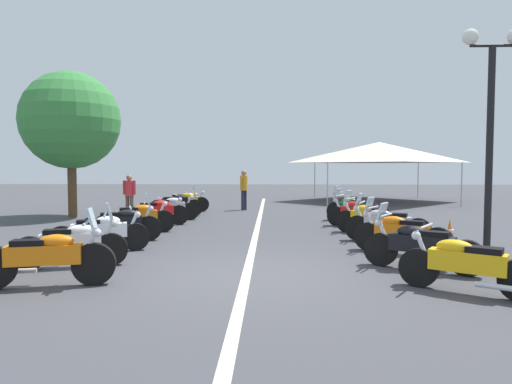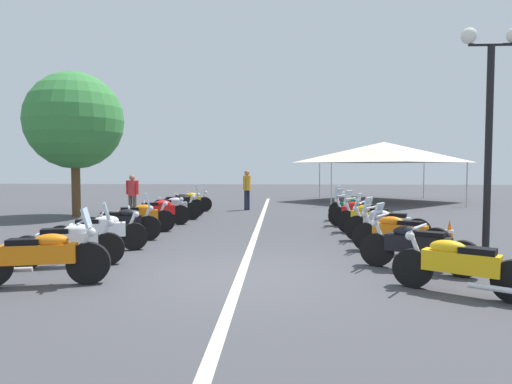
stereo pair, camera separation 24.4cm
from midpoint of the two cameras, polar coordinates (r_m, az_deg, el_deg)
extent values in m
plane|color=#424247|center=(7.88, -2.13, -10.53)|extent=(80.00, 80.00, 0.00)
cube|color=beige|center=(13.36, -0.43, -4.82)|extent=(26.09, 0.16, 0.01)
cylinder|color=black|center=(7.68, -20.73, -8.54)|extent=(0.29, 0.69, 0.67)
cube|color=orange|center=(7.79, -26.10, -7.14)|extent=(0.53, 1.14, 0.30)
ellipsoid|color=orange|center=(7.72, -24.84, -5.70)|extent=(0.37, 0.57, 0.22)
cube|color=black|center=(7.82, -27.70, -5.80)|extent=(0.36, 0.53, 0.12)
cylinder|color=silver|center=(7.63, -21.23, -6.33)|extent=(0.14, 0.30, 0.58)
cylinder|color=silver|center=(7.59, -21.58, -3.64)|extent=(0.61, 0.18, 0.04)
sphere|color=silver|center=(7.59, -20.43, -4.84)|extent=(0.14, 0.14, 0.14)
cylinder|color=silver|center=(8.14, -28.75, -8.79)|extent=(0.21, 0.55, 0.08)
cube|color=silver|center=(7.57, -20.99, -3.11)|extent=(0.38, 0.20, 0.32)
cylinder|color=black|center=(9.06, -18.64, -6.90)|extent=(0.32, 0.63, 0.61)
cylinder|color=black|center=(9.23, -27.53, -6.92)|extent=(0.32, 0.63, 0.61)
cube|color=white|center=(9.08, -23.15, -5.81)|extent=(0.60, 1.11, 0.30)
ellipsoid|color=white|center=(9.04, -22.05, -4.55)|extent=(0.41, 0.58, 0.22)
cube|color=black|center=(9.09, -24.56, -4.69)|extent=(0.40, 0.54, 0.12)
cylinder|color=silver|center=(9.01, -19.06, -5.03)|extent=(0.16, 0.30, 0.58)
cylinder|color=silver|center=(8.97, -19.36, -2.76)|extent=(0.60, 0.23, 0.04)
sphere|color=silver|center=(8.98, -18.38, -3.76)|extent=(0.14, 0.14, 0.14)
cylinder|color=silver|center=(9.37, -25.59, -7.29)|extent=(0.25, 0.55, 0.08)
cube|color=silver|center=(8.96, -18.85, -2.30)|extent=(0.38, 0.23, 0.32)
cylinder|color=black|center=(10.47, -15.69, -5.50)|extent=(0.34, 0.62, 0.61)
cylinder|color=black|center=(10.52, -24.04, -5.62)|extent=(0.34, 0.62, 0.61)
cube|color=white|center=(10.44, -19.90, -4.60)|extent=(0.66, 1.18, 0.30)
ellipsoid|color=white|center=(10.42, -18.93, -3.49)|extent=(0.42, 0.58, 0.22)
cube|color=black|center=(10.43, -21.13, -3.64)|extent=(0.41, 0.54, 0.12)
cylinder|color=silver|center=(10.43, -16.05, -3.88)|extent=(0.16, 0.30, 0.58)
cylinder|color=silver|center=(10.39, -16.30, -1.91)|extent=(0.60, 0.25, 0.04)
sphere|color=silver|center=(10.41, -15.46, -2.77)|extent=(0.14, 0.14, 0.14)
cylinder|color=silver|center=(10.69, -22.30, -5.95)|extent=(0.26, 0.54, 0.08)
cylinder|color=black|center=(11.75, -14.01, -4.49)|extent=(0.31, 0.64, 0.63)
cylinder|color=black|center=(11.84, -20.80, -4.55)|extent=(0.31, 0.64, 0.63)
cube|color=black|center=(11.75, -17.43, -3.66)|extent=(0.56, 1.10, 0.30)
ellipsoid|color=black|center=(11.72, -16.57, -2.68)|extent=(0.39, 0.57, 0.22)
cube|color=black|center=(11.75, -18.52, -2.79)|extent=(0.38, 0.53, 0.12)
cylinder|color=silver|center=(11.72, -14.32, -3.04)|extent=(0.15, 0.30, 0.58)
cylinder|color=silver|center=(11.68, -14.55, -1.29)|extent=(0.61, 0.21, 0.04)
sphere|color=silver|center=(11.70, -13.80, -2.06)|extent=(0.14, 0.14, 0.14)
cylinder|color=silver|center=(12.00, -19.36, -4.87)|extent=(0.23, 0.55, 0.08)
cube|color=silver|center=(11.68, -14.16, -0.94)|extent=(0.38, 0.22, 0.32)
cylinder|color=black|center=(13.17, -12.21, -3.64)|extent=(0.36, 0.64, 0.63)
cylinder|color=black|center=(13.06, -18.57, -3.79)|extent=(0.36, 0.64, 0.63)
cube|color=orange|center=(13.07, -15.39, -2.94)|extent=(0.67, 1.13, 0.30)
ellipsoid|color=orange|center=(13.07, -14.62, -2.05)|extent=(0.43, 0.58, 0.22)
cube|color=black|center=(13.04, -16.37, -2.18)|extent=(0.42, 0.54, 0.12)
cylinder|color=silver|center=(13.13, -12.49, -2.35)|extent=(0.17, 0.29, 0.58)
cylinder|color=silver|center=(13.10, -12.68, -0.78)|extent=(0.59, 0.27, 0.04)
sphere|color=silver|center=(13.13, -12.02, -1.47)|extent=(0.14, 0.14, 0.14)
cylinder|color=silver|center=(13.26, -17.32, -4.08)|extent=(0.28, 0.54, 0.08)
cylinder|color=black|center=(14.71, -10.27, -2.89)|extent=(0.38, 0.64, 0.64)
cylinder|color=black|center=(14.51, -15.96, -3.05)|extent=(0.38, 0.64, 0.64)
cube|color=red|center=(14.57, -13.11, -2.27)|extent=(0.69, 1.13, 0.30)
ellipsoid|color=red|center=(14.58, -12.42, -1.47)|extent=(0.44, 0.58, 0.22)
cube|color=black|center=(14.53, -13.98, -1.58)|extent=(0.43, 0.54, 0.12)
cylinder|color=silver|center=(14.67, -10.51, -1.73)|extent=(0.18, 0.29, 0.58)
cylinder|color=silver|center=(14.63, -10.68, -0.33)|extent=(0.59, 0.28, 0.04)
sphere|color=silver|center=(14.67, -10.10, -0.94)|extent=(0.14, 0.14, 0.14)
cylinder|color=silver|center=(14.73, -14.88, -3.31)|extent=(0.29, 0.54, 0.08)
cylinder|color=black|center=(15.99, -8.80, -2.42)|extent=(0.34, 0.63, 0.62)
cylinder|color=black|center=(15.83, -14.27, -2.54)|extent=(0.34, 0.63, 0.62)
cube|color=silver|center=(15.88, -11.53, -1.84)|extent=(0.65, 1.18, 0.30)
ellipsoid|color=silver|center=(15.88, -10.89, -1.11)|extent=(0.42, 0.58, 0.22)
cube|color=black|center=(15.84, -12.33, -1.21)|extent=(0.41, 0.54, 0.12)
cylinder|color=silver|center=(15.96, -9.03, -1.36)|extent=(0.16, 0.30, 0.58)
cylinder|color=silver|center=(15.93, -9.18, -0.07)|extent=(0.60, 0.25, 0.04)
sphere|color=silver|center=(15.96, -8.64, -0.63)|extent=(0.14, 0.14, 0.14)
cylinder|color=silver|center=(16.04, -13.21, -2.79)|extent=(0.26, 0.54, 0.08)
cylinder|color=black|center=(17.29, -8.22, -1.98)|extent=(0.30, 0.64, 0.63)
cylinder|color=black|center=(17.22, -12.82, -2.05)|extent=(0.30, 0.64, 0.63)
cube|color=black|center=(17.22, -10.52, -1.42)|extent=(0.55, 1.09, 0.30)
ellipsoid|color=black|center=(17.22, -9.93, -0.74)|extent=(0.39, 0.57, 0.22)
cube|color=black|center=(17.20, -11.26, -0.83)|extent=(0.38, 0.53, 0.12)
cylinder|color=silver|center=(17.26, -8.43, -0.99)|extent=(0.14, 0.30, 0.58)
cylinder|color=silver|center=(17.23, -8.57, 0.20)|extent=(0.61, 0.20, 0.04)
sphere|color=silver|center=(17.25, -8.07, -0.32)|extent=(0.14, 0.14, 0.14)
cylinder|color=silver|center=(17.41, -11.91, -2.29)|extent=(0.22, 0.55, 0.08)
cube|color=silver|center=(17.24, -8.31, 0.44)|extent=(0.38, 0.21, 0.32)
cylinder|color=black|center=(18.88, -7.29, -1.56)|extent=(0.33, 0.63, 0.61)
cylinder|color=black|center=(18.69, -11.75, -1.65)|extent=(0.33, 0.63, 0.61)
cube|color=#EAB214|center=(18.76, -9.52, -1.05)|extent=(0.63, 1.15, 0.30)
ellipsoid|color=#EAB214|center=(18.77, -8.98, -0.44)|extent=(0.41, 0.58, 0.22)
cube|color=black|center=(18.72, -10.19, -0.52)|extent=(0.40, 0.54, 0.12)
cylinder|color=silver|center=(18.85, -7.48, -0.65)|extent=(0.16, 0.30, 0.58)
cylinder|color=silver|center=(18.82, -7.61, 0.44)|extent=(0.60, 0.24, 0.04)
sphere|color=silver|center=(18.86, -7.16, -0.04)|extent=(0.14, 0.14, 0.14)
cylinder|color=silver|center=(18.91, -10.91, -1.86)|extent=(0.25, 0.55, 0.08)
cylinder|color=black|center=(7.51, 19.06, -9.05)|extent=(0.45, 0.58, 0.60)
cube|color=#EAB214|center=(7.31, 24.36, -8.05)|extent=(0.82, 1.03, 0.30)
ellipsoid|color=#EAB214|center=(7.31, 23.00, -6.42)|extent=(0.50, 0.58, 0.22)
cube|color=black|center=(7.24, 26.11, -6.75)|extent=(0.48, 0.54, 0.12)
cylinder|color=silver|center=(7.43, 19.55, -6.82)|extent=(0.22, 0.28, 0.58)
cylinder|color=silver|center=(7.37, 19.90, -4.08)|extent=(0.54, 0.38, 0.04)
sphere|color=silver|center=(7.43, 18.76, -5.25)|extent=(0.14, 0.14, 0.14)
cylinder|color=silver|center=(7.13, 27.36, -10.63)|extent=(0.37, 0.50, 0.08)
cylinder|color=black|center=(8.84, 14.78, -7.05)|extent=(0.45, 0.61, 0.63)
cylinder|color=black|center=(8.49, 24.42, -7.65)|extent=(0.45, 0.61, 0.63)
cube|color=black|center=(8.60, 19.52, -6.19)|extent=(0.83, 1.11, 0.30)
ellipsoid|color=black|center=(8.62, 18.38, -4.81)|extent=(0.49, 0.58, 0.22)
cube|color=black|center=(8.53, 20.99, -5.08)|extent=(0.47, 0.55, 0.12)
cylinder|color=silver|center=(8.77, 15.18, -5.15)|extent=(0.21, 0.28, 0.58)
cylinder|color=silver|center=(8.71, 15.46, -2.82)|extent=(0.55, 0.36, 0.04)
sphere|color=silver|center=(8.78, 14.51, -3.82)|extent=(0.14, 0.14, 0.14)
cylinder|color=silver|center=(8.39, 22.18, -8.39)|extent=(0.35, 0.51, 0.08)
cube|color=silver|center=(8.73, 14.97, -2.34)|extent=(0.37, 0.29, 0.32)
cylinder|color=black|center=(10.37, 13.40, -5.50)|extent=(0.45, 0.61, 0.63)
cylinder|color=black|center=(9.96, 21.46, -6.00)|extent=(0.45, 0.61, 0.63)
cube|color=orange|center=(10.12, 17.36, -4.75)|extent=(0.83, 1.10, 0.30)
ellipsoid|color=orange|center=(10.14, 16.41, -3.57)|extent=(0.50, 0.58, 0.22)
cube|color=black|center=(10.03, 18.59, -3.80)|extent=(0.47, 0.54, 0.12)
cylinder|color=silver|center=(10.31, 13.73, -3.87)|extent=(0.21, 0.28, 0.58)
cylinder|color=silver|center=(10.26, 13.97, -1.89)|extent=(0.55, 0.36, 0.04)
sphere|color=silver|center=(10.33, 13.18, -2.74)|extent=(0.14, 0.14, 0.14)
cylinder|color=silver|center=(9.87, 19.53, -6.60)|extent=(0.36, 0.51, 0.08)
cube|color=silver|center=(10.28, 13.56, -1.48)|extent=(0.37, 0.29, 0.32)
cylinder|color=black|center=(11.67, 12.22, -4.49)|extent=(0.38, 0.65, 0.64)
cylinder|color=black|center=(11.46, 19.32, -4.74)|extent=(0.38, 0.65, 0.64)
cube|color=silver|center=(11.52, 15.75, -3.73)|extent=(0.68, 1.12, 0.30)
ellipsoid|color=silver|center=(11.53, 14.88, -2.72)|extent=(0.44, 0.58, 0.22)
cube|color=black|center=(11.47, 16.85, -2.88)|extent=(0.43, 0.54, 0.12)
cylinder|color=silver|center=(11.63, 12.53, -3.03)|extent=(0.18, 0.29, 0.58)
cylinder|color=silver|center=(11.58, 12.74, -1.27)|extent=(0.59, 0.28, 0.04)
sphere|color=silver|center=(11.63, 12.01, -2.03)|extent=(0.14, 0.14, 0.14)
cylinder|color=silver|center=(11.32, 17.76, -5.30)|extent=(0.29, 0.54, 0.08)
cube|color=silver|center=(11.60, 12.36, -0.91)|extent=(0.38, 0.25, 0.32)
cylinder|color=black|center=(13.10, 10.94, -3.66)|extent=(0.47, 0.60, 0.63)
cylinder|color=black|center=(12.58, 16.70, -4.02)|extent=(0.47, 0.60, 0.63)
cube|color=#EAB214|center=(12.80, 13.77, -3.04)|extent=(0.82, 1.03, 0.30)
ellipsoid|color=#EAB214|center=(12.85, 13.04, -2.11)|extent=(0.51, 0.58, 0.22)
cube|color=black|center=(12.70, 14.70, -2.29)|extent=(0.48, 0.54, 0.12)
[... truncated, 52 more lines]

